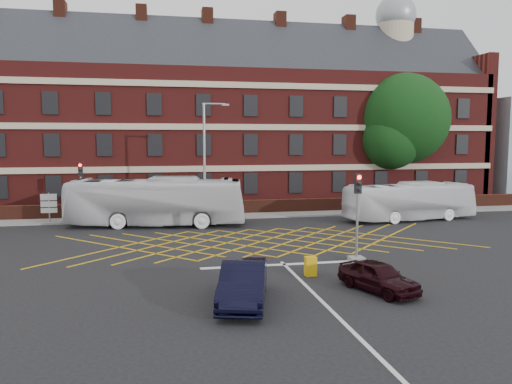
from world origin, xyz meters
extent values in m
plane|color=black|center=(0.00, 0.00, 0.00)|extent=(120.00, 120.00, 0.00)
cube|color=#5C1917|center=(0.00, 22.00, 6.00)|extent=(50.00, 12.00, 12.00)
cube|color=black|center=(0.00, 22.00, 12.00)|extent=(51.00, 10.61, 10.61)
cube|color=#B7A88C|center=(0.00, 15.92, 7.00)|extent=(50.00, 0.18, 0.50)
cube|color=black|center=(0.00, 15.94, 5.50)|extent=(1.20, 0.14, 1.80)
cube|color=#4B1E14|center=(-7.00, 22.00, 16.50)|extent=(1.00, 1.40, 3.20)
cylinder|color=#B7A88C|center=(18.00, 22.00, 15.00)|extent=(3.60, 3.60, 6.00)
sphere|color=gray|center=(18.00, 22.00, 18.40)|extent=(4.00, 4.00, 4.00)
cube|color=#4B1E14|center=(0.00, 13.00, 0.55)|extent=(56.00, 0.50, 1.10)
cube|color=slate|center=(0.00, 12.00, 0.06)|extent=(60.00, 3.00, 0.12)
cube|color=#CC990C|center=(0.00, 2.00, 0.01)|extent=(8.22, 8.22, 0.02)
cube|color=silver|center=(0.00, -3.50, 0.01)|extent=(8.00, 0.30, 0.02)
cube|color=silver|center=(0.00, -10.00, 0.01)|extent=(0.15, 14.00, 0.02)
imported|color=silver|center=(-5.97, 8.70, 1.69)|extent=(12.44, 4.69, 3.38)
imported|color=white|center=(12.33, 7.51, 1.41)|extent=(10.32, 3.62, 2.82)
imported|color=black|center=(-2.86, -8.66, 0.75)|extent=(2.64, 4.80, 1.50)
imported|color=black|center=(2.56, -8.30, 0.60)|extent=(2.59, 3.81, 1.21)
cylinder|color=black|center=(16.34, 16.59, 3.08)|extent=(0.90, 0.90, 6.17)
sphere|color=black|center=(16.34, 16.59, 7.83)|extent=(8.31, 8.31, 8.31)
sphere|color=black|center=(14.84, 15.79, 5.97)|extent=(5.40, 5.40, 5.40)
sphere|color=black|center=(17.84, 17.39, 6.37)|extent=(4.99, 4.99, 4.99)
cube|color=slate|center=(3.66, -3.46, 0.10)|extent=(0.70, 0.70, 0.20)
cylinder|color=gray|center=(3.66, -3.46, 1.75)|extent=(0.12, 0.12, 3.50)
cube|color=black|center=(3.66, -3.46, 3.80)|extent=(0.30, 0.25, 0.95)
sphere|color=#FF0C05|center=(3.66, -3.60, 4.12)|extent=(0.20, 0.20, 0.20)
cube|color=slate|center=(-11.24, 11.26, 0.10)|extent=(0.70, 0.70, 0.20)
cylinder|color=gray|center=(-11.24, 11.26, 1.75)|extent=(0.12, 0.12, 3.50)
cube|color=black|center=(-11.24, 11.26, 3.80)|extent=(0.30, 0.25, 0.95)
sphere|color=#FF0C05|center=(-11.24, 11.12, 4.12)|extent=(0.20, 0.20, 0.20)
cube|color=slate|center=(-2.61, 8.82, 0.10)|extent=(1.00, 1.00, 0.20)
cylinder|color=gray|center=(-2.61, 8.82, 4.20)|extent=(0.18, 0.18, 8.40)
cylinder|color=gray|center=(-1.91, 8.82, 8.40)|extent=(1.60, 0.12, 0.12)
cube|color=gray|center=(-1.11, 8.82, 8.35)|extent=(0.50, 0.20, 0.12)
cylinder|color=gray|center=(-13.42, 11.11, 1.10)|extent=(0.10, 0.10, 2.20)
cube|color=silver|center=(-13.42, 11.03, 1.90)|extent=(1.10, 0.06, 0.45)
cube|color=silver|center=(-13.42, 11.03, 1.40)|extent=(1.10, 0.06, 0.40)
cube|color=silver|center=(-13.42, 11.03, 0.95)|extent=(1.10, 0.06, 0.35)
cube|color=#E0A90D|center=(0.64, -5.60, 0.42)|extent=(0.49, 0.36, 0.85)
camera|label=1|loc=(-5.81, -26.02, 5.90)|focal=35.00mm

